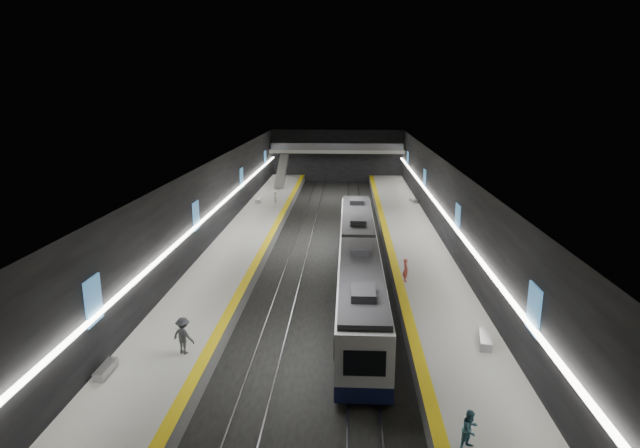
# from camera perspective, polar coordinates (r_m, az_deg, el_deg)

# --- Properties ---
(ground) EXTENTS (70.00, 70.00, 0.00)m
(ground) POSITION_cam_1_polar(r_m,az_deg,el_deg) (49.33, 0.94, -2.22)
(ground) COLOR black
(ground) RESTS_ON ground
(ceiling) EXTENTS (20.00, 70.00, 0.04)m
(ceiling) POSITION_cam_1_polar(r_m,az_deg,el_deg) (47.70, 0.98, 7.04)
(ceiling) COLOR beige
(ceiling) RESTS_ON wall_left
(wall_left) EXTENTS (0.04, 70.00, 8.00)m
(wall_left) POSITION_cam_1_polar(r_m,az_deg,el_deg) (49.72, -10.65, 2.42)
(wall_left) COLOR black
(wall_left) RESTS_ON ground
(wall_right) EXTENTS (0.04, 70.00, 8.00)m
(wall_right) POSITION_cam_1_polar(r_m,az_deg,el_deg) (49.04, 12.72, 2.15)
(wall_right) COLOR black
(wall_right) RESTS_ON ground
(wall_back) EXTENTS (20.00, 0.04, 8.00)m
(wall_back) POSITION_cam_1_polar(r_m,az_deg,el_deg) (82.92, 1.83, 7.27)
(wall_back) COLOR black
(wall_back) RESTS_ON ground
(platform_left) EXTENTS (5.00, 70.00, 1.00)m
(platform_left) POSITION_cam_1_polar(r_m,az_deg,el_deg) (50.01, -7.68, -1.52)
(platform_left) COLOR slate
(platform_left) RESTS_ON ground
(tile_surface_left) EXTENTS (5.00, 70.00, 0.02)m
(tile_surface_left) POSITION_cam_1_polar(r_m,az_deg,el_deg) (49.88, -7.70, -0.96)
(tile_surface_left) COLOR #AEAEA9
(tile_surface_left) RESTS_ON platform_left
(tactile_strip_left) EXTENTS (0.60, 70.00, 0.02)m
(tactile_strip_left) POSITION_cam_1_polar(r_m,az_deg,el_deg) (49.52, -5.20, -0.99)
(tactile_strip_left) COLOR #DAB80B
(tactile_strip_left) RESTS_ON platform_left
(platform_right) EXTENTS (5.00, 70.00, 1.00)m
(platform_right) POSITION_cam_1_polar(r_m,az_deg,el_deg) (49.51, 9.65, -1.76)
(platform_right) COLOR slate
(platform_right) RESTS_ON ground
(tile_surface_right) EXTENTS (5.00, 70.00, 0.02)m
(tile_surface_right) POSITION_cam_1_polar(r_m,az_deg,el_deg) (49.38, 9.68, -1.19)
(tile_surface_right) COLOR #AEAEA9
(tile_surface_right) RESTS_ON platform_right
(tactile_strip_right) EXTENTS (0.60, 70.00, 0.02)m
(tactile_strip_right) POSITION_cam_1_polar(r_m,az_deg,el_deg) (49.16, 7.13, -1.15)
(tactile_strip_right) COLOR #DAB80B
(tactile_strip_right) RESTS_ON platform_right
(rails) EXTENTS (6.52, 70.00, 0.12)m
(rails) POSITION_cam_1_polar(r_m,az_deg,el_deg) (49.31, 0.94, -2.15)
(rails) COLOR gray
(rails) RESTS_ON ground
(train) EXTENTS (2.69, 30.04, 3.60)m
(train) POSITION_cam_1_polar(r_m,az_deg,el_deg) (37.93, 4.12, -3.85)
(train) COLOR #10143A
(train) RESTS_ON ground
(ad_posters) EXTENTS (19.94, 53.50, 2.20)m
(ad_posters) POSITION_cam_1_polar(r_m,az_deg,el_deg) (49.24, 1.00, 3.14)
(ad_posters) COLOR teal
(ad_posters) RESTS_ON wall_left
(cove_light_left) EXTENTS (0.25, 68.60, 0.12)m
(cove_light_left) POSITION_cam_1_polar(r_m,az_deg,el_deg) (49.71, -10.41, 2.19)
(cove_light_left) COLOR white
(cove_light_left) RESTS_ON wall_left
(cove_light_right) EXTENTS (0.25, 68.60, 0.12)m
(cove_light_right) POSITION_cam_1_polar(r_m,az_deg,el_deg) (49.05, 12.48, 1.93)
(cove_light_right) COLOR white
(cove_light_right) RESTS_ON wall_right
(mezzanine_bridge) EXTENTS (20.00, 3.00, 1.50)m
(mezzanine_bridge) POSITION_cam_1_polar(r_m,az_deg,el_deg) (80.74, 1.81, 7.83)
(mezzanine_bridge) COLOR gray
(mezzanine_bridge) RESTS_ON wall_left
(escalator) EXTENTS (1.20, 7.50, 3.92)m
(escalator) POSITION_cam_1_polar(r_m,az_deg,el_deg) (74.69, -4.11, 5.63)
(escalator) COLOR #99999E
(escalator) RESTS_ON platform_left
(bench_left_near) EXTENTS (0.48, 1.73, 0.42)m
(bench_left_near) POSITION_cam_1_polar(r_m,az_deg,el_deg) (27.68, -21.88, -14.21)
(bench_left_near) COLOR #99999E
(bench_left_near) RESTS_ON platform_left
(bench_left_far) EXTENTS (0.67, 2.03, 0.49)m
(bench_left_far) POSITION_cam_1_polar(r_m,az_deg,el_deg) (63.42, -6.60, 2.54)
(bench_left_far) COLOR #99999E
(bench_left_far) RESTS_ON platform_left
(bench_right_near) EXTENTS (0.94, 2.09, 0.49)m
(bench_right_near) POSITION_cam_1_polar(r_m,az_deg,el_deg) (29.69, 17.21, -11.73)
(bench_right_near) COLOR #99999E
(bench_right_near) RESTS_ON platform_right
(bench_right_far) EXTENTS (0.87, 1.73, 0.41)m
(bench_right_far) POSITION_cam_1_polar(r_m,az_deg,el_deg) (64.04, 9.97, 2.49)
(bench_right_far) COLOR #99999E
(bench_right_far) RESTS_ON platform_right
(passenger_right_a) EXTENTS (0.50, 0.66, 1.64)m
(passenger_right_a) POSITION_cam_1_polar(r_m,az_deg,el_deg) (37.35, 9.11, -4.90)
(passenger_right_a) COLOR #C7514A
(passenger_right_a) RESTS_ON platform_right
(passenger_right_b) EXTENTS (0.95, 0.93, 1.54)m
(passenger_right_b) POSITION_cam_1_polar(r_m,az_deg,el_deg) (21.70, 15.72, -20.38)
(passenger_right_b) COLOR teal
(passenger_right_b) RESTS_ON platform_right
(passenger_left_a) EXTENTS (0.62, 1.13, 1.82)m
(passenger_left_a) POSITION_cam_1_polar(r_m,az_deg,el_deg) (60.12, -4.79, 2.59)
(passenger_left_a) COLOR silver
(passenger_left_a) RESTS_ON platform_left
(passenger_left_b) EXTENTS (1.41, 1.13, 1.91)m
(passenger_left_b) POSITION_cam_1_polar(r_m,az_deg,el_deg) (28.07, -14.37, -11.49)
(passenger_left_b) COLOR #3A3B41
(passenger_left_b) RESTS_ON platform_left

